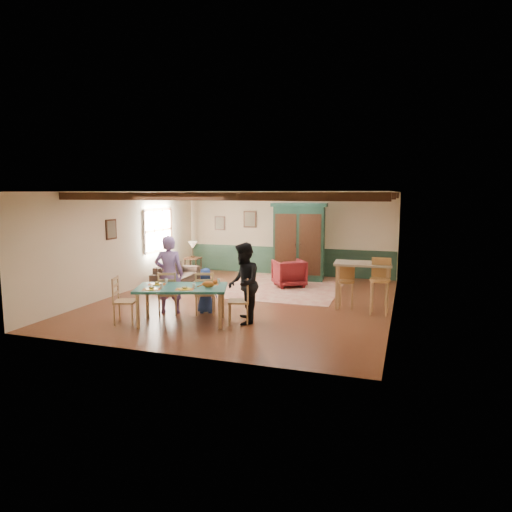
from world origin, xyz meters
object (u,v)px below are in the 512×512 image
(dining_chair_far_left, at_px, (169,293))
(cat, at_px, (208,284))
(dining_chair_end_right, at_px, (239,300))
(bar_stool_left, at_px, (346,287))
(armoire, at_px, (299,242))
(counter_table, at_px, (362,285))
(sofa, at_px, (176,274))
(dining_table, at_px, (182,305))
(table_lamp, at_px, (193,250))
(person_woman, at_px, (243,283))
(dining_chair_far_right, at_px, (205,293))
(dining_chair_end_left, at_px, (125,300))
(armchair, at_px, (289,273))
(person_man, at_px, (169,274))
(person_child, at_px, (206,291))
(bar_stool_right, at_px, (380,287))
(end_table, at_px, (193,266))

(dining_chair_far_left, xyz_separation_m, cat, (1.18, -0.48, 0.37))
(dining_chair_end_right, distance_m, bar_stool_left, 2.75)
(armoire, xyz_separation_m, counter_table, (2.20, -2.93, -0.65))
(sofa, height_order, counter_table, counter_table)
(dining_chair_far_left, distance_m, dining_chair_end_right, 1.74)
(dining_table, distance_m, table_lamp, 5.63)
(dining_chair_far_left, bearing_deg, person_woman, 156.43)
(dining_chair_far_right, distance_m, dining_chair_end_left, 1.74)
(dining_chair_far_left, xyz_separation_m, armchair, (1.78, 3.78, -0.09))
(person_man, height_order, person_woman, person_man)
(cat, bearing_deg, person_child, 99.46)
(dining_chair_far_left, distance_m, person_child, 0.82)
(bar_stool_left, bearing_deg, person_woman, -137.02)
(dining_table, bearing_deg, sofa, 120.12)
(armchair, distance_m, bar_stool_right, 3.54)
(dining_table, relative_size, person_man, 1.04)
(person_man, bearing_deg, bar_stool_left, -174.45)
(person_man, bearing_deg, bar_stool_right, 178.45)
(dining_chair_end_right, height_order, bar_stool_right, bar_stool_right)
(end_table, bearing_deg, cat, -60.49)
(person_child, relative_size, bar_stool_left, 1.00)
(armchair, bearing_deg, dining_table, 41.70)
(dining_chair_end_left, height_order, person_child, person_child)
(cat, distance_m, bar_stool_right, 3.80)
(sofa, bearing_deg, person_woman, -139.42)
(bar_stool_left, bearing_deg, dining_chair_end_left, -149.93)
(cat, distance_m, bar_stool_left, 3.36)
(cat, bearing_deg, dining_chair_far_left, 139.20)
(sofa, bearing_deg, dining_chair_far_right, -146.35)
(armchair, height_order, bar_stool_right, bar_stool_right)
(dining_chair_far_left, height_order, sofa, dining_chair_far_left)
(cat, height_order, end_table, cat)
(armoire, height_order, sofa, armoire)
(dining_table, distance_m, person_child, 0.92)
(dining_table, bearing_deg, armoire, 77.54)
(person_man, height_order, bar_stool_left, person_man)
(dining_chair_far_right, distance_m, person_man, 0.91)
(dining_chair_far_left, height_order, person_woman, person_woman)
(dining_chair_end_left, distance_m, bar_stool_right, 5.48)
(dining_chair_end_right, xyz_separation_m, bar_stool_right, (2.72, 1.65, 0.14))
(dining_chair_end_left, relative_size, person_child, 0.95)
(person_man, distance_m, cat, 1.33)
(person_child, relative_size, table_lamp, 1.92)
(dining_chair_end_right, height_order, sofa, dining_chair_end_right)
(dining_chair_far_right, distance_m, sofa, 3.66)
(end_table, xyz_separation_m, bar_stool_left, (5.34, -2.81, 0.22))
(person_man, height_order, armoire, armoire)
(dining_chair_far_left, height_order, bar_stool_left, bar_stool_left)
(dining_chair_end_right, relative_size, bar_stool_left, 0.94)
(cat, relative_size, bar_stool_left, 0.36)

